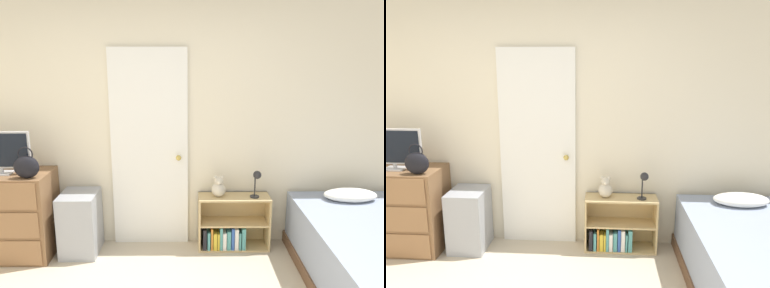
% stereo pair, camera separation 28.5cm
% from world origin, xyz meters
% --- Properties ---
extents(wall_back, '(10.00, 0.06, 2.55)m').
position_xyz_m(wall_back, '(0.00, 2.00, 1.27)').
color(wall_back, beige).
rests_on(wall_back, ground_plane).
extents(door_closed, '(0.79, 0.09, 2.05)m').
position_xyz_m(door_closed, '(-0.11, 1.94, 1.03)').
color(door_closed, white).
rests_on(door_closed, ground_plane).
extents(dresser, '(0.91, 0.52, 0.86)m').
position_xyz_m(dresser, '(-1.52, 1.69, 0.43)').
color(dresser, brown).
rests_on(dresser, ground_plane).
extents(handbag, '(0.23, 0.12, 0.30)m').
position_xyz_m(handbag, '(-1.20, 1.53, 0.97)').
color(handbag, black).
rests_on(handbag, dresser).
extents(storage_bin, '(0.36, 0.43, 0.63)m').
position_xyz_m(storage_bin, '(-0.81, 1.73, 0.32)').
color(storage_bin, '#999EA8').
rests_on(storage_bin, ground_plane).
extents(bookshelf, '(0.73, 0.26, 0.56)m').
position_xyz_m(bookshelf, '(0.71, 1.82, 0.21)').
color(bookshelf, tan).
rests_on(bookshelf, ground_plane).
extents(teddy_bear, '(0.14, 0.14, 0.22)m').
position_xyz_m(teddy_bear, '(0.60, 1.81, 0.66)').
color(teddy_bear, beige).
rests_on(teddy_bear, bookshelf).
extents(desk_lamp, '(0.10, 0.10, 0.28)m').
position_xyz_m(desk_lamp, '(0.98, 1.78, 0.76)').
color(desk_lamp, '#262628').
rests_on(desk_lamp, bookshelf).
extents(bed, '(1.16, 1.93, 0.69)m').
position_xyz_m(bed, '(1.89, 0.99, 0.29)').
color(bed, brown).
rests_on(bed, ground_plane).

